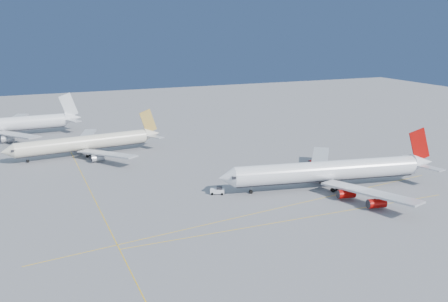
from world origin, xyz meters
TOP-DOWN VIEW (x-y plane):
  - ground at (0.00, 0.00)m, footprint 500.00×500.00m
  - taxiway_lines at (-14.71, 6.34)m, footprint 118.86×140.00m
  - airliner_virgin at (25.62, 3.57)m, footprint 66.99×59.52m
  - airliner_etihad at (-34.89, 69.74)m, footprint 57.82×53.04m
  - airliner_third at (-62.60, 114.44)m, footprint 64.53×59.49m
  - pushback_tug at (-7.13, 11.00)m, footprint 4.41×3.68m

SIDE VIEW (x-z plane):
  - ground at x=0.00m, z-range 0.00..0.00m
  - taxiway_lines at x=-14.71m, z-range 0.00..0.02m
  - pushback_tug at x=-7.13m, z-range -0.08..2.14m
  - airliner_etihad at x=-34.89m, z-range -2.95..12.14m
  - airliner_virgin at x=25.62m, z-range -3.29..13.29m
  - airliner_third at x=-62.60m, z-range -3.42..13.90m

